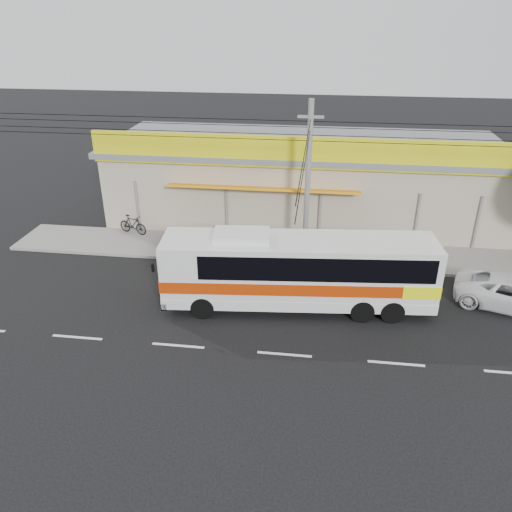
# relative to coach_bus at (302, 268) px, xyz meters

# --- Properties ---
(ground) EXTENTS (120.00, 120.00, 0.00)m
(ground) POSITION_rel_coach_bus_xyz_m (-0.42, -0.90, -1.83)
(ground) COLOR black
(ground) RESTS_ON ground
(sidewalk) EXTENTS (30.00, 3.20, 0.15)m
(sidewalk) POSITION_rel_coach_bus_xyz_m (-0.42, 5.10, -1.75)
(sidewalk) COLOR gray
(sidewalk) RESTS_ON ground
(lane_markings) EXTENTS (50.00, 0.12, 0.01)m
(lane_markings) POSITION_rel_coach_bus_xyz_m (-0.42, -3.40, -1.83)
(lane_markings) COLOR silver
(lane_markings) RESTS_ON ground
(storefront_building) EXTENTS (22.60, 9.20, 5.70)m
(storefront_building) POSITION_rel_coach_bus_xyz_m (-0.42, 10.64, 0.47)
(storefront_building) COLOR #A99E88
(storefront_building) RESTS_ON ground
(coach_bus) EXTENTS (11.26, 3.36, 3.42)m
(coach_bus) POSITION_rel_coach_bus_xyz_m (0.00, 0.00, 0.00)
(coach_bus) COLOR silver
(coach_bus) RESTS_ON ground
(motorbike_red) EXTENTS (1.81, 1.37, 0.91)m
(motorbike_red) POSITION_rel_coach_bus_xyz_m (-5.18, 5.15, -1.22)
(motorbike_red) COLOR maroon
(motorbike_red) RESTS_ON sidewalk
(motorbike_dark) EXTENTS (1.84, 1.02, 1.06)m
(motorbike_dark) POSITION_rel_coach_bus_xyz_m (-9.61, 6.13, -1.15)
(motorbike_dark) COLOR black
(motorbike_dark) RESTS_ON sidewalk
(utility_pole) EXTENTS (34.00, 14.00, 7.85)m
(utility_pole) POSITION_rel_coach_bus_xyz_m (-0.07, 4.50, 4.64)
(utility_pole) COLOR #5C5C5A
(utility_pole) RESTS_ON ground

